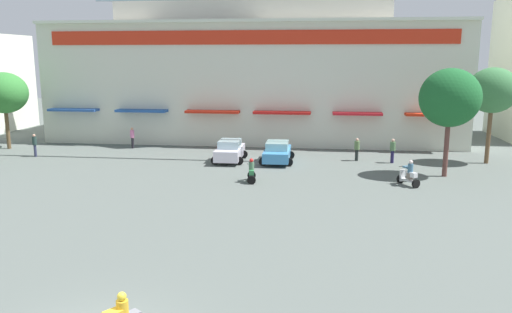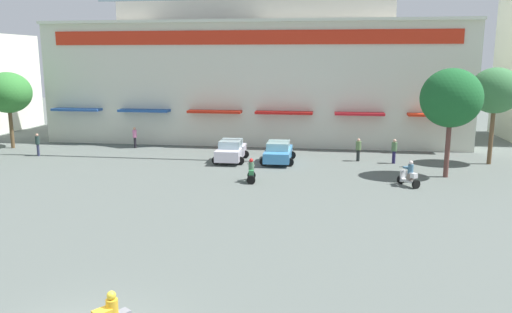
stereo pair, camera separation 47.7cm
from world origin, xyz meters
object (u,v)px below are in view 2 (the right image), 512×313
scooter_rider_2 (409,175)px  pedestrian_1 (38,143)px  pedestrian_2 (358,148)px  pedestrian_3 (394,150)px  scooter_rider_3 (251,172)px  pedestrian_0 (135,136)px  plaza_tree_3 (495,91)px  plaza_tree_1 (451,98)px  parked_car_1 (278,152)px  plaza_tree_0 (8,93)px  parked_car_0 (231,151)px

scooter_rider_2 → pedestrian_1: (-26.94, 5.58, 0.36)m
pedestrian_2 → pedestrian_3: bearing=-11.1°
scooter_rider_3 → pedestrian_0: pedestrian_0 is taller
plaza_tree_3 → scooter_rider_2: 10.92m
plaza_tree_1 → parked_car_1: (-11.01, 3.03, -4.24)m
plaza_tree_1 → pedestrian_2: plaza_tree_1 is taller
plaza_tree_1 → plaza_tree_3: plaza_tree_1 is taller
pedestrian_3 → plaza_tree_0: bearing=176.4°
pedestrian_0 → pedestrian_1: pedestrian_0 is taller
parked_car_1 → pedestrian_0: pedestrian_0 is taller
scooter_rider_3 → pedestrian_1: 18.50m
parked_car_0 → pedestrian_0: (-9.03, 4.27, 0.23)m
scooter_rider_3 → parked_car_0: bearing=112.0°
parked_car_1 → scooter_rider_3: bearing=-100.1°
plaza_tree_0 → plaza_tree_3: plaza_tree_3 is taller
plaza_tree_0 → pedestrian_3: size_ratio=3.57×
pedestrian_3 → plaza_tree_1: bearing=-54.3°
scooter_rider_3 → plaza_tree_1: bearing=13.9°
pedestrian_0 → pedestrian_2: size_ratio=1.05×
parked_car_0 → parked_car_1: bearing=1.4°
pedestrian_0 → pedestrian_3: pedestrian_3 is taller
scooter_rider_2 → pedestrian_2: size_ratio=0.93×
plaza_tree_3 → pedestrian_1: size_ratio=3.90×
parked_car_1 → scooter_rider_2: (8.31, -5.78, -0.11)m
scooter_rider_2 → pedestrian_3: bearing=90.4°
plaza_tree_0 → plaza_tree_3: (37.73, -1.22, 0.57)m
pedestrian_1 → pedestrian_2: bearing=3.5°
pedestrian_0 → pedestrian_1: (-6.12, -4.38, -0.01)m
plaza_tree_1 → pedestrian_1: size_ratio=3.92×
plaza_tree_0 → pedestrian_3: (30.99, -1.97, -3.62)m
plaza_tree_3 → pedestrian_2: 10.16m
scooter_rider_2 → parked_car_1: bearing=145.2°
plaza_tree_1 → pedestrian_0: (-23.52, 7.21, -3.99)m
scooter_rider_3 → pedestrian_2: size_ratio=0.89×
plaza_tree_3 → plaza_tree_1: bearing=-131.0°
scooter_rider_2 → pedestrian_0: (-20.82, 9.96, 0.37)m
plaza_tree_3 → pedestrian_0: bearing=174.5°
parked_car_0 → plaza_tree_1: bearing=-11.5°
parked_car_1 → pedestrian_1: pedestrian_1 is taller
plaza_tree_3 → pedestrian_0: size_ratio=3.86×
parked_car_0 → parked_car_1: 3.48m
plaza_tree_3 → pedestrian_1: (-33.63, -1.75, -4.19)m
parked_car_0 → pedestrian_2: 9.35m
parked_car_0 → plaza_tree_0: bearing=171.5°
plaza_tree_3 → pedestrian_0: 27.95m
pedestrian_0 → pedestrian_2: (18.28, -2.89, -0.07)m
scooter_rider_2 → pedestrian_2: (-2.54, 7.07, 0.29)m
plaza_tree_0 → pedestrian_0: size_ratio=3.57×
pedestrian_1 → parked_car_1: bearing=0.6°
parked_car_1 → pedestrian_2: size_ratio=2.50×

